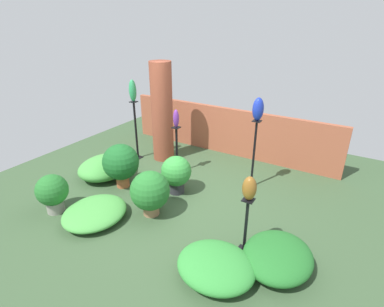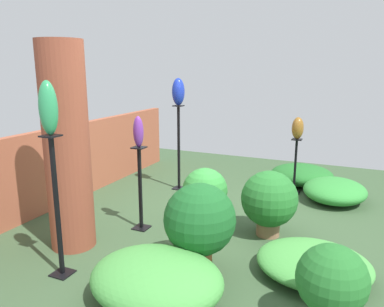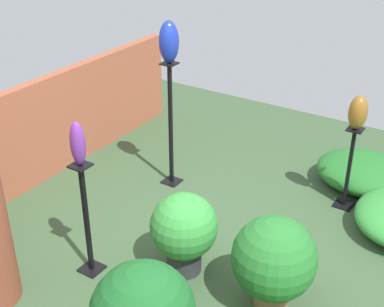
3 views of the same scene
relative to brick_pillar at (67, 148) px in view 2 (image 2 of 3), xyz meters
name	(u,v)px [view 2 (image 2 of 3)]	position (x,y,z in m)	size (l,w,h in m)	color
ground_plane	(213,225)	(1.22, -1.32, -1.19)	(8.00, 8.00, 0.00)	#385133
brick_wall_back	(69,163)	(1.22, 1.12, -0.59)	(5.60, 0.12, 1.20)	#9E5138
brick_pillar	(67,148)	(0.00, 0.00, 0.00)	(0.51, 0.51, 2.38)	brown
pedestal_bronze	(295,169)	(3.03, -2.09, -0.77)	(0.20, 0.20, 0.93)	black
pedestal_cobalt	(179,151)	(2.43, -0.22, -0.51)	(0.20, 0.20, 1.46)	black
pedestal_jade	(57,213)	(-0.57, -0.34, -0.52)	(0.20, 0.20, 1.46)	black
pedestal_violet	(140,192)	(0.74, -0.49, -0.69)	(0.20, 0.20, 1.10)	black
art_vase_bronze	(298,128)	(3.03, -2.09, -0.08)	(0.20, 0.19, 0.36)	brown
art_vase_cobalt	(178,92)	(2.43, -0.22, 0.50)	(0.21, 0.21, 0.45)	#192D9E
art_vase_jade	(48,108)	(-0.57, -0.34, 0.53)	(0.17, 0.18, 0.51)	#2D9356
art_vase_violet	(138,132)	(0.74, -0.49, 0.11)	(0.13, 0.13, 0.39)	#6B2D8C
potted_plant_near_pillar	(269,200)	(1.22, -2.06, -0.72)	(0.71, 0.71, 0.84)	#936B4C
potted_plant_mid_left	(205,193)	(1.20, -1.20, -0.74)	(0.61, 0.61, 0.78)	#2D2D33
potted_plant_back_center	(331,283)	(-0.33, -2.91, -0.77)	(0.57, 0.57, 0.74)	gray
potted_plant_front_right	(200,221)	(0.10, -1.60, -0.64)	(0.75, 0.75, 0.94)	#B25B38
foliage_bed_east	(302,175)	(3.55, -2.14, -1.01)	(0.97, 1.10, 0.37)	#236B28
foliage_bed_west	(313,263)	(0.48, -2.70, -1.06)	(1.05, 1.15, 0.27)	#479942
foliage_bed_center	(335,190)	(2.89, -2.75, -1.02)	(1.10, 0.97, 0.35)	#338C38
foliage_bed_rear	(156,279)	(-0.55, -1.45, -0.97)	(1.05, 1.25, 0.43)	#479942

